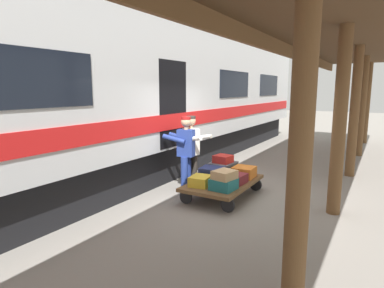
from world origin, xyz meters
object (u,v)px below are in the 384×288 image
suitcase_tan_vintage (224,175)px  train_car (125,99)px  suitcase_red_plastic (223,159)px  porter_by_door (192,150)px  suitcase_maroon_trunk (234,178)px  suitcase_yellow_case (201,181)px  suitcase_teal_softside (224,184)px  luggage_cart (223,183)px  suitcase_orange_carryall (244,172)px  porter_in_overalls (185,151)px  suitcase_slate_roller (223,168)px  suitcase_navy_fabric (212,173)px

suitcase_tan_vintage → train_car: bearing=-13.1°
suitcase_red_plastic → porter_by_door: (0.62, 0.37, 0.21)m
train_car → suitcase_maroon_trunk: bearing=176.4°
suitcase_maroon_trunk → suitcase_yellow_case: bearing=45.7°
train_car → suitcase_teal_softside: size_ratio=44.17×
luggage_cart → suitcase_yellow_case: 0.61m
suitcase_teal_softside → suitcase_orange_carryall: bearing=-90.0°
suitcase_maroon_trunk → porter_in_overalls: (1.16, 0.09, 0.48)m
porter_in_overalls → suitcase_red_plastic: bearing=-137.4°
suitcase_slate_roller → porter_by_door: porter_by_door is taller
suitcase_slate_roller → porter_in_overalls: size_ratio=0.37×
suitcase_yellow_case → suitcase_tan_vintage: suitcase_tan_vintage is taller
suitcase_orange_carryall → suitcase_teal_softside: bearing=90.0°
suitcase_yellow_case → suitcase_tan_vintage: bearing=178.8°
train_car → suitcase_tan_vintage: (-3.18, 0.74, -1.41)m
luggage_cart → suitcase_red_plastic: bearing=-64.2°
suitcase_teal_softside → porter_in_overalls: (1.16, -0.44, 0.47)m
suitcase_yellow_case → suitcase_tan_vintage: (-0.54, 0.01, 0.21)m
suitcase_navy_fabric → suitcase_red_plastic: 0.56m
train_car → porter_by_door: (-2.03, 0.06, -1.14)m
suitcase_red_plastic → suitcase_teal_softside: bearing=115.9°
suitcase_yellow_case → suitcase_red_plastic: suitcase_red_plastic is taller
suitcase_yellow_case → porter_by_door: bearing=-47.6°
luggage_cart → porter_in_overalls: porter_in_overalls is taller
suitcase_navy_fabric → suitcase_tan_vintage: 0.79m
suitcase_tan_vintage → suitcase_maroon_trunk: bearing=-87.8°
suitcase_teal_softside → suitcase_orange_carryall: size_ratio=0.98×
suitcase_teal_softside → porter_in_overalls: size_ratio=0.27×
suitcase_maroon_trunk → porter_in_overalls: bearing=4.6°
suitcase_slate_roller → suitcase_yellow_case: (0.00, 1.07, -0.04)m
suitcase_teal_softside → porter_by_door: size_ratio=0.27×
train_car → suitcase_slate_roller: (-2.64, -0.34, -1.57)m
suitcase_navy_fabric → suitcase_orange_carryall: suitcase_navy_fabric is taller
suitcase_orange_carryall → porter_in_overalls: bearing=28.4°
luggage_cart → suitcase_navy_fabric: bearing=0.0°
suitcase_maroon_trunk → suitcase_orange_carryall: 0.53m
train_car → luggage_cart: train_car is taller
suitcase_maroon_trunk → suitcase_tan_vintage: size_ratio=1.05×
train_car → suitcase_red_plastic: train_car is taller
luggage_cart → suitcase_orange_carryall: bearing=-116.0°
suitcase_teal_softside → suitcase_yellow_case: size_ratio=1.02×
suitcase_maroon_trunk → suitcase_orange_carryall: suitcase_orange_carryall is taller
train_car → suitcase_maroon_trunk: size_ratio=45.79×
train_car → porter_in_overalls: 2.31m
suitcase_red_plastic → porter_by_door: bearing=30.9°
suitcase_yellow_case → suitcase_tan_vintage: 0.58m
luggage_cart → suitcase_teal_softside: size_ratio=4.17×
luggage_cart → suitcase_teal_softside: 0.61m
suitcase_navy_fabric → porter_by_door: (0.61, -0.14, 0.44)m
train_car → porter_in_overalls: (-2.00, 0.29, -1.14)m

